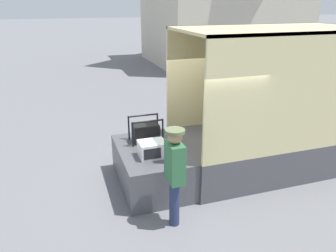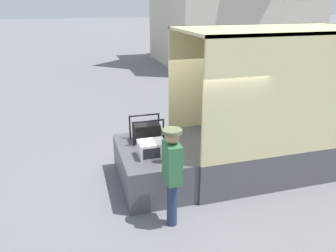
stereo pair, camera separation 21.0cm
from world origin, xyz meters
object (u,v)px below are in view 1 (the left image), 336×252
Objects in this scene: box_truck at (320,119)px; portable_generator at (146,132)px; worker_person at (175,168)px; microwave at (152,149)px.

portable_generator is at bearing 174.29° from box_truck.
portable_generator is 1.89m from worker_person.
box_truck is 4.35m from portable_generator.
portable_generator is at bearing 89.75° from worker_person.
box_truck is 3.39× the size of worker_person.
microwave is 0.76× the size of portable_generator.
microwave is 1.12m from worker_person.
worker_person is at bearing -85.71° from microwave.
microwave is 0.29× the size of worker_person.
worker_person is (0.08, -1.10, 0.13)m from microwave.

